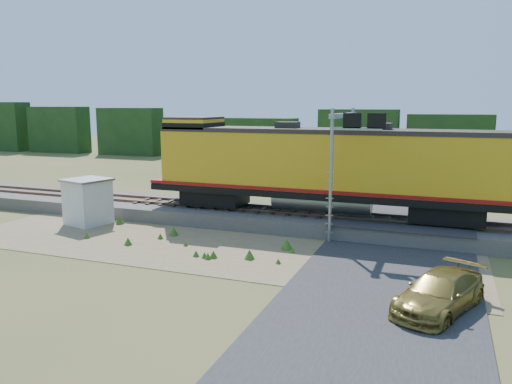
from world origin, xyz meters
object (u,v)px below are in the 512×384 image
at_px(shed, 88,201).
at_px(car, 440,293).
at_px(locomotive, 317,166).
at_px(signal_gantry, 347,140).

xyz_separation_m(shed, car, (19.28, -5.99, -0.70)).
bearing_deg(shed, locomotive, 31.72).
bearing_deg(car, shed, -174.78).
distance_m(locomotive, signal_gantry, 2.40).
distance_m(shed, signal_gantry, 15.11).
xyz_separation_m(signal_gantry, car, (4.96, -9.13, -4.39)).
bearing_deg(locomotive, signal_gantry, -20.54).
distance_m(signal_gantry, car, 11.28).
relative_size(locomotive, signal_gantry, 3.01).
relative_size(shed, car, 0.62).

